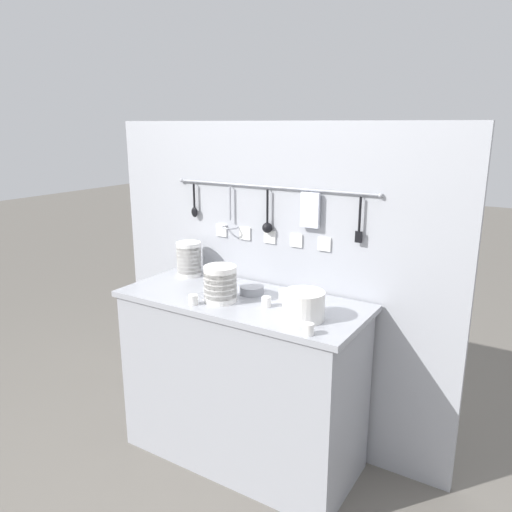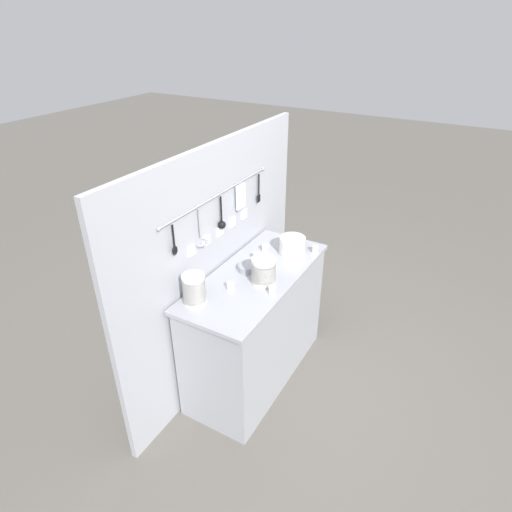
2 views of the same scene
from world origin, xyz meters
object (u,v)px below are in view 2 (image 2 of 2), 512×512
bowl_stack_short_front (194,289)px  cup_centre (273,262)px  cup_by_caddy (272,290)px  cup_front_right (315,249)px  cup_front_left (230,286)px  bowl_stack_tall_left (264,271)px  cup_edge_near (256,256)px  plate_stack (292,245)px  steel_mixing_bowl (247,268)px  cup_back_left (265,248)px

bowl_stack_short_front → cup_centre: bearing=-17.8°
cup_by_caddy → cup_centre: bearing=27.3°
bowl_stack_short_front → cup_by_caddy: bearing=-48.6°
cup_front_right → cup_front_left: 0.79m
bowl_stack_short_front → cup_front_left: bowl_stack_short_front is taller
bowl_stack_tall_left → cup_centre: size_ratio=3.65×
bowl_stack_tall_left → cup_edge_near: size_ratio=3.65×
cup_front_right → cup_front_left: (-0.73, 0.29, 0.00)m
bowl_stack_tall_left → cup_front_right: bowl_stack_tall_left is taller
cup_front_left → plate_stack: bearing=-12.8°
cup_front_left → cup_front_right: bearing=-21.6°
steel_mixing_bowl → cup_edge_near: (0.17, 0.03, 0.00)m
steel_mixing_bowl → cup_back_left: cup_back_left is taller
bowl_stack_tall_left → cup_centre: (0.23, 0.06, -0.07)m
bowl_stack_short_front → cup_centre: (0.65, -0.21, -0.07)m
cup_front_right → bowl_stack_short_front: bearing=157.5°
bowl_stack_short_front → plate_stack: size_ratio=1.03×
bowl_stack_short_front → cup_edge_near: size_ratio=3.98×
bowl_stack_tall_left → bowl_stack_short_front: (-0.41, 0.26, 0.01)m
cup_front_right → bowl_stack_tall_left: bearing=166.0°
cup_back_left → cup_edge_near: bearing=-178.8°
steel_mixing_bowl → cup_front_right: bearing=-33.0°
cup_edge_near → cup_centre: size_ratio=1.00×
cup_front_left → cup_centre: bearing=-13.1°
cup_centre → cup_front_right: bearing=-31.1°
cup_centre → bowl_stack_short_front: bearing=162.2°
plate_stack → cup_front_right: (0.10, -0.14, -0.04)m
cup_edge_near → cup_centre: bearing=-95.7°
cup_front_left → cup_back_left: bearing=5.1°
bowl_stack_short_front → cup_back_left: bearing=-4.3°
cup_centre → cup_back_left: bearing=43.4°
cup_by_caddy → plate_stack: bearing=12.0°
bowl_stack_short_front → plate_stack: bowl_stack_short_front is taller
plate_stack → cup_front_right: plate_stack is taller
cup_front_left → steel_mixing_bowl: bearing=5.1°
cup_back_left → cup_centre: bearing=-136.6°
cup_centre → cup_by_caddy: 0.36m
bowl_stack_short_front → cup_by_caddy: size_ratio=3.98×
cup_edge_near → cup_by_caddy: same height
bowl_stack_short_front → cup_edge_near: bowl_stack_short_front is taller
bowl_stack_tall_left → plate_stack: bearing=0.8°
cup_back_left → steel_mixing_bowl: bearing=-174.9°
bowl_stack_tall_left → steel_mixing_bowl: 0.20m
cup_front_right → cup_back_left: bearing=116.0°
cup_front_right → steel_mixing_bowl: bearing=147.0°
bowl_stack_tall_left → plate_stack: (0.46, 0.01, -0.03)m
bowl_stack_tall_left → cup_back_left: size_ratio=3.65×
cup_back_left → cup_front_left: same height
steel_mixing_bowl → cup_back_left: size_ratio=2.53×
plate_stack → cup_front_left: bearing=167.2°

